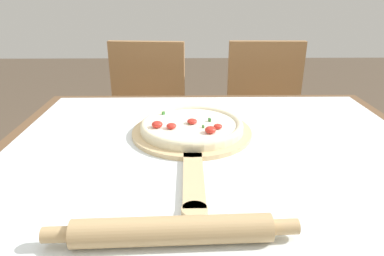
{
  "coord_description": "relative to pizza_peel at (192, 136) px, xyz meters",
  "views": [
    {
      "loc": [
        -0.07,
        -0.81,
        1.12
      ],
      "look_at": [
        -0.06,
        0.06,
        0.76
      ],
      "focal_mm": 32.0,
      "sensor_mm": 36.0,
      "label": 1
    }
  ],
  "objects": [
    {
      "name": "chair_right",
      "position": [
        0.39,
        0.76,
        -0.24
      ],
      "size": [
        0.41,
        0.41,
        0.87
      ],
      "rotation": [
        0.0,
        0.0,
        -0.02
      ],
      "color": "#A37547",
      "rests_on": "ground_plane"
    },
    {
      "name": "dining_table",
      "position": [
        0.06,
        -0.06,
        -0.12
      ],
      "size": [
        1.17,
        0.95,
        0.73
      ],
      "color": "brown",
      "rests_on": "ground_plane"
    },
    {
      "name": "towel_cloth",
      "position": [
        0.06,
        -0.06,
        -0.01
      ],
      "size": [
        1.09,
        0.87,
        0.0
      ],
      "color": "silver",
      "rests_on": "dining_table"
    },
    {
      "name": "rolling_pin",
      "position": [
        -0.04,
        -0.42,
        0.02
      ],
      "size": [
        0.41,
        0.06,
        0.05
      ],
      "rotation": [
        0.0,
        0.0,
        0.04
      ],
      "color": "tan",
      "rests_on": "towel_cloth"
    },
    {
      "name": "pizza_peel",
      "position": [
        0.0,
        0.0,
        0.0
      ],
      "size": [
        0.34,
        0.57,
        0.01
      ],
      "color": "#D6B784",
      "rests_on": "towel_cloth"
    },
    {
      "name": "chair_left",
      "position": [
        -0.22,
        0.76,
        -0.24
      ],
      "size": [
        0.44,
        0.44,
        0.87
      ],
      "rotation": [
        0.0,
        0.0,
        -0.1
      ],
      "color": "#A37547",
      "rests_on": "ground_plane"
    },
    {
      "name": "pizza",
      "position": [
        -0.0,
        0.03,
        0.02
      ],
      "size": [
        0.29,
        0.29,
        0.04
      ],
      "color": "beige",
      "rests_on": "pizza_peel"
    }
  ]
}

